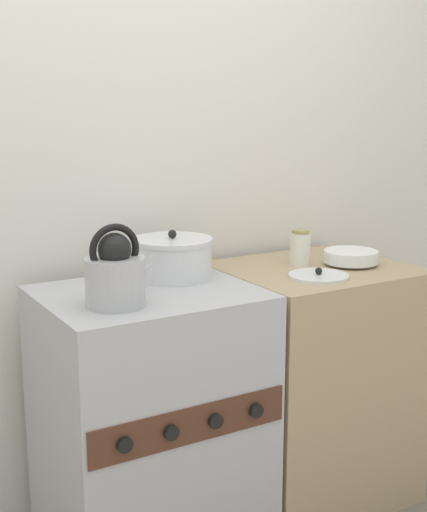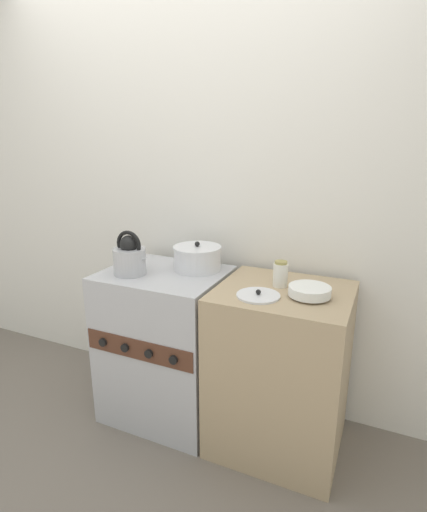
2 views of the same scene
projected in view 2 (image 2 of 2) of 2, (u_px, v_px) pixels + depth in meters
name	position (u px, v px, depth m)	size (l,w,h in m)	color
ground_plane	(143.00, 438.00, 2.17)	(12.00, 12.00, 0.00)	#70665B
wall_back	(194.00, 194.00, 2.39)	(7.00, 0.06, 2.50)	silver
stove	(166.00, 344.00, 2.28)	(0.65, 0.56, 0.87)	#B2B2B7
counter	(280.00, 369.00, 2.04)	(0.64, 0.57, 0.87)	tan
kettle	(130.00, 257.00, 2.11)	(0.21, 0.17, 0.24)	#B2B2B7
cooking_pot	(197.00, 258.00, 2.19)	(0.26, 0.26, 0.16)	silver
enamel_bowl	(310.00, 291.00, 1.82)	(0.19, 0.19, 0.05)	white
storage_jar	(280.00, 274.00, 1.95)	(0.07, 0.07, 0.13)	silver
loose_pot_lid	(258.00, 295.00, 1.84)	(0.20, 0.20, 0.03)	silver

